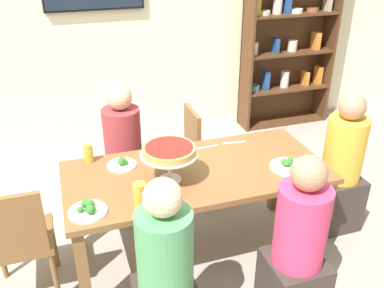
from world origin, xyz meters
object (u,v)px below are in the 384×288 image
(cutlery_fork_near, at_px, (234,142))
(diner_head_east, at_px, (340,173))
(bookshelf, at_px, (288,32))
(chair_head_west, at_px, (19,239))
(salad_plate_far_diner, at_px, (122,164))
(diner_near_left, at_px, (166,283))
(cutlery_knife_near, at_px, (207,147))
(beer_glass_amber_tall, at_px, (88,153))
(diner_far_left, at_px, (124,161))
(water_glass_clear_near, at_px, (169,195))
(chair_far_right, at_px, (204,150))
(dining_table, at_px, (197,181))
(deep_dish_pizza_stand, at_px, (169,152))
(diner_near_right, at_px, (297,254))
(beer_glass_amber_short, at_px, (140,196))
(salad_plate_near_diner, at_px, (88,209))
(salad_plate_spare, at_px, (288,165))

(cutlery_fork_near, bearing_deg, diner_head_east, 165.81)
(bookshelf, bearing_deg, diner_head_east, -106.81)
(bookshelf, xyz_separation_m, diner_head_east, (-0.61, -2.01, -0.63))
(chair_head_west, relative_size, salad_plate_far_diner, 4.32)
(diner_near_left, bearing_deg, cutlery_knife_near, -30.93)
(diner_near_left, relative_size, beer_glass_amber_tall, 8.59)
(bookshelf, height_order, beer_glass_amber_tall, bookshelf)
(diner_far_left, xyz_separation_m, water_glass_clear_near, (0.11, -1.03, 0.30))
(cutlery_knife_near, bearing_deg, chair_far_right, -111.98)
(dining_table, xyz_separation_m, deep_dish_pizza_stand, (-0.21, -0.07, 0.30))
(bookshelf, relative_size, cutlery_fork_near, 12.29)
(beer_glass_amber_tall, bearing_deg, water_glass_clear_near, -58.52)
(dining_table, distance_m, chair_head_west, 1.19)
(dining_table, relative_size, diner_near_right, 1.54)
(bookshelf, relative_size, chair_head_west, 2.54)
(salad_plate_far_diner, bearing_deg, cutlery_fork_near, 5.65)
(chair_head_west, bearing_deg, salad_plate_far_diner, 19.74)
(salad_plate_far_diner, distance_m, beer_glass_amber_short, 0.51)
(beer_glass_amber_tall, relative_size, beer_glass_amber_short, 0.83)
(bookshelf, relative_size, diner_far_left, 1.92)
(diner_head_east, distance_m, diner_far_left, 1.73)
(dining_table, relative_size, cutlery_fork_near, 9.85)
(diner_head_east, height_order, salad_plate_far_diner, diner_head_east)
(diner_head_east, bearing_deg, cutlery_knife_near, -15.51)
(diner_head_east, xyz_separation_m, salad_plate_near_diner, (-1.94, -0.26, 0.27))
(diner_near_right, distance_m, cutlery_fork_near, 1.03)
(beer_glass_amber_short, bearing_deg, salad_plate_far_diner, 92.43)
(diner_far_left, relative_size, salad_plate_far_diner, 5.70)
(dining_table, height_order, salad_plate_far_diner, salad_plate_far_diner)
(chair_head_west, distance_m, salad_plate_near_diner, 0.55)
(salad_plate_far_diner, bearing_deg, diner_head_east, -6.95)
(salad_plate_far_diner, height_order, beer_glass_amber_short, beer_glass_amber_short)
(diner_head_east, height_order, deep_dish_pizza_stand, diner_head_east)
(dining_table, height_order, cutlery_knife_near, cutlery_knife_near)
(diner_head_east, relative_size, beer_glass_amber_tall, 8.59)
(bookshelf, height_order, chair_far_right, bookshelf)
(diner_near_right, relative_size, cutlery_knife_near, 6.39)
(diner_near_right, height_order, salad_plate_near_diner, diner_near_right)
(beer_glass_amber_short, xyz_separation_m, cutlery_fork_near, (0.85, 0.59, -0.08))
(chair_head_west, relative_size, beer_glass_amber_tall, 6.50)
(beer_glass_amber_tall, distance_m, water_glass_clear_near, 0.77)
(bookshelf, xyz_separation_m, chair_far_right, (-1.49, -1.31, -0.64))
(chair_head_west, xyz_separation_m, chair_far_right, (1.49, 0.75, 0.00))
(deep_dish_pizza_stand, bearing_deg, diner_head_east, 3.16)
(salad_plate_far_diner, bearing_deg, salad_plate_spare, -19.10)
(salad_plate_far_diner, bearing_deg, salad_plate_near_diner, -120.79)
(diner_head_east, xyz_separation_m, deep_dish_pizza_stand, (-1.40, -0.08, 0.46))
(salad_plate_far_diner, xyz_separation_m, cutlery_fork_near, (0.87, 0.09, -0.02))
(chair_head_west, height_order, salad_plate_spare, chair_head_west)
(diner_far_left, xyz_separation_m, chair_head_west, (-0.79, -0.76, -0.01))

